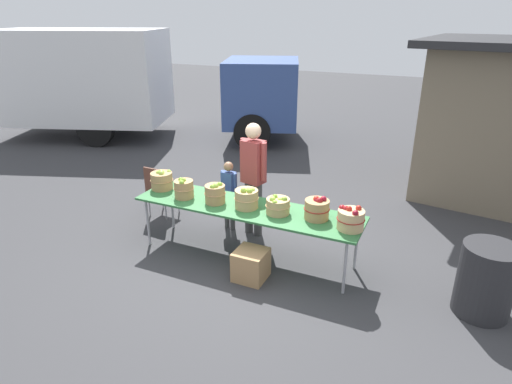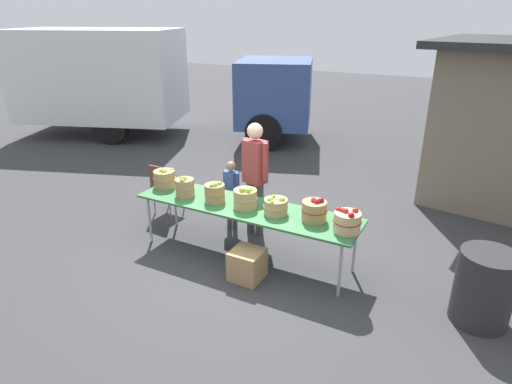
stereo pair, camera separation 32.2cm
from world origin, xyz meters
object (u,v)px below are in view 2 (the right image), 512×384
apple_basket_green_0 (164,178)px  apple_basket_green_4 (276,206)px  apple_basket_red_1 (347,221)px  folding_chair (165,185)px  market_table (245,209)px  vendor_adult (255,171)px  trash_barrel (484,288)px  apple_basket_green_1 (185,187)px  apple_basket_green_2 (215,192)px  child_customer (231,189)px  produce_crate (247,264)px  apple_basket_red_0 (314,210)px  box_truck (139,80)px  apple_basket_green_3 (245,198)px

apple_basket_green_0 → apple_basket_green_4: (1.85, -0.08, -0.02)m
apple_basket_red_1 → folding_chair: bearing=168.9°
market_table → folding_chair: size_ratio=3.60×
vendor_adult → trash_barrel: 3.25m
apple_basket_green_1 → vendor_adult: bearing=45.3°
market_table → apple_basket_green_2: 0.48m
child_customer → produce_crate: child_customer is taller
apple_basket_green_1 → produce_crate: 1.45m
apple_basket_green_2 → apple_basket_green_4: bearing=2.4°
apple_basket_red_1 → vendor_adult: (-1.60, 0.71, 0.13)m
market_table → child_customer: size_ratio=2.84×
apple_basket_green_0 → apple_basket_green_2: 0.96m
apple_basket_red_0 → market_table: bearing=-177.1°
market_table → apple_basket_red_1: apple_basket_red_1 is taller
apple_basket_red_1 → apple_basket_green_2: bearing=179.9°
vendor_adult → produce_crate: vendor_adult is taller
apple_basket_red_0 → box_truck: bearing=146.9°
apple_basket_green_2 → apple_basket_red_0: size_ratio=0.92×
vendor_adult → folding_chair: (-1.65, -0.07, -0.50)m
apple_basket_green_0 → apple_basket_green_1: bearing=-16.7°
apple_basket_green_1 → box_truck: size_ratio=0.04×
vendor_adult → apple_basket_green_1: bearing=59.3°
apple_basket_green_4 → child_customer: size_ratio=0.29×
market_table → apple_basket_red_1: 1.41m
vendor_adult → child_customer: bearing=13.6°
vendor_adult → apple_basket_green_2: bearing=85.2°
apple_basket_green_0 → box_truck: (-4.24, 4.28, 0.60)m
apple_basket_green_4 → vendor_adult: (-0.66, 0.67, 0.15)m
folding_chair → produce_crate: (2.14, -1.05, -0.31)m
apple_basket_green_1 → trash_barrel: size_ratio=0.35×
apple_basket_red_1 → child_customer: bearing=160.5°
apple_basket_green_2 → folding_chair: bearing=155.8°
apple_basket_green_2 → trash_barrel: size_ratio=0.36×
apple_basket_green_3 → box_truck: bearing=142.3°
market_table → apple_basket_green_3: 0.17m
apple_basket_red_0 → produce_crate: (-0.67, -0.52, -0.69)m
apple_basket_green_2 → apple_basket_green_3: 0.46m
apple_basket_green_0 → apple_basket_green_1: apple_basket_green_0 is taller
folding_chair → produce_crate: bearing=156.8°
box_truck → child_customer: bearing=-56.2°
apple_basket_red_0 → box_truck: box_truck is taller
vendor_adult → child_customer: vendor_adult is taller
produce_crate → box_truck: bearing=140.9°
apple_basket_green_3 → apple_basket_green_4: 0.44m
apple_basket_green_1 → apple_basket_red_0: (1.88, 0.12, 0.00)m
child_customer → trash_barrel: 3.60m
trash_barrel → box_truck: bearing=153.1°
apple_basket_green_3 → vendor_adult: (-0.22, 0.68, 0.13)m
apple_basket_green_2 → trash_barrel: apple_basket_green_2 is taller
apple_basket_green_2 → apple_basket_red_1: (1.84, -0.00, -0.01)m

